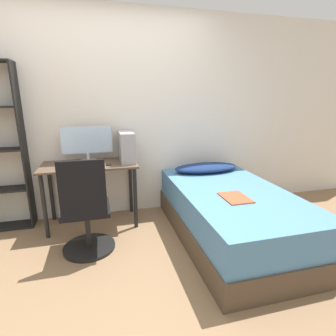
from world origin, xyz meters
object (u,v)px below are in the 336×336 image
object	(u,v)px
bed	(231,214)
pc_tower	(126,147)
keyboard	(85,166)
office_chair	(86,218)
monitor	(87,142)

from	to	relation	value
bed	pc_tower	distance (m)	1.41
keyboard	pc_tower	bearing A→B (deg)	17.34
office_chair	bed	world-z (taller)	office_chair
office_chair	pc_tower	world-z (taller)	pc_tower
office_chair	bed	xyz separation A→B (m)	(1.48, -0.08, -0.10)
bed	monitor	bearing A→B (deg)	149.44
monitor	keyboard	distance (m)	0.35
bed	keyboard	xyz separation A→B (m)	(-1.49, 0.59, 0.49)
pc_tower	keyboard	bearing A→B (deg)	-162.66
office_chair	keyboard	distance (m)	0.64
monitor	pc_tower	bearing A→B (deg)	-15.25
monitor	keyboard	world-z (taller)	monitor
bed	keyboard	world-z (taller)	keyboard
bed	keyboard	distance (m)	1.67
monitor	keyboard	xyz separation A→B (m)	(-0.03, -0.27, -0.22)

